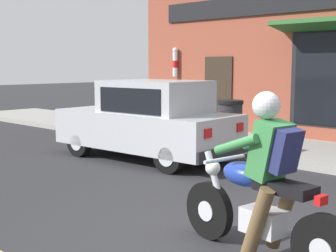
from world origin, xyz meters
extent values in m
plane|color=#2B2B2D|center=(0.00, 0.00, 0.00)|extent=(80.00, 80.00, 0.00)
cube|color=#9E9B93|center=(5.04, 3.00, 0.07)|extent=(2.60, 22.00, 0.14)
cube|color=#2D2319|center=(6.32, 4.72, 1.05)|extent=(0.04, 0.90, 2.10)
cylinder|color=white|center=(6.24, 6.22, 1.90)|extent=(0.14, 0.14, 0.70)
cylinder|color=red|center=(6.24, 6.22, 1.90)|extent=(0.15, 0.15, 0.20)
sphere|color=silver|center=(6.24, 6.22, 2.30)|extent=(0.16, 0.16, 0.16)
cylinder|color=black|center=(-0.03, 0.09, 0.31)|extent=(0.19, 0.63, 0.62)
cylinder|color=silver|center=(-0.03, 0.09, 0.31)|extent=(0.15, 0.23, 0.22)
cylinder|color=black|center=(-0.23, -1.30, 0.31)|extent=(0.19, 0.63, 0.62)
cylinder|color=silver|center=(-0.23, -1.30, 0.31)|extent=(0.15, 0.23, 0.22)
cube|color=silver|center=(-0.14, -0.65, 0.39)|extent=(0.34, 0.44, 0.24)
ellipsoid|color=#1E3899|center=(-0.10, -0.41, 0.80)|extent=(0.37, 0.56, 0.24)
cube|color=black|center=(-0.17, -0.88, 0.76)|extent=(0.34, 0.59, 0.10)
cylinder|color=silver|center=(-0.05, -0.01, 0.62)|extent=(0.12, 0.33, 0.68)
cylinder|color=silver|center=(-0.06, -0.13, 0.91)|extent=(0.56, 0.12, 0.04)
sphere|color=silver|center=(-0.04, 0.04, 0.79)|extent=(0.16, 0.16, 0.16)
cylinder|color=silver|center=(-0.04, -1.07, 0.29)|extent=(0.16, 0.56, 0.08)
cube|color=red|center=(-0.23, -1.25, 0.73)|extent=(0.13, 0.08, 0.08)
cylinder|color=brown|center=(-0.33, -0.70, 0.43)|extent=(0.19, 0.37, 0.71)
cylinder|color=brown|center=(0.03, -0.75, 0.43)|extent=(0.19, 0.37, 0.71)
cube|color=#387F42|center=(-0.15, -0.70, 1.08)|extent=(0.38, 0.37, 0.57)
cylinder|color=#387F42|center=(-0.31, -0.44, 1.12)|extent=(0.16, 0.53, 0.26)
cylinder|color=#387F42|center=(0.09, -0.50, 1.12)|extent=(0.16, 0.53, 0.26)
sphere|color=silver|center=(-0.14, -0.64, 1.49)|extent=(0.26, 0.26, 0.26)
cube|color=navy|center=(-0.17, -0.86, 1.10)|extent=(0.31, 0.28, 0.42)
cylinder|color=black|center=(1.81, 4.88, 0.30)|extent=(0.21, 0.61, 0.60)
cylinder|color=silver|center=(1.81, 4.88, 0.30)|extent=(0.22, 0.34, 0.33)
cylinder|color=black|center=(3.25, 4.95, 0.30)|extent=(0.21, 0.61, 0.60)
cylinder|color=silver|center=(3.25, 4.95, 0.30)|extent=(0.22, 0.34, 0.33)
cylinder|color=black|center=(1.93, 2.48, 0.30)|extent=(0.21, 0.61, 0.60)
cylinder|color=silver|center=(1.93, 2.48, 0.30)|extent=(0.22, 0.34, 0.33)
cylinder|color=black|center=(3.37, 2.56, 0.30)|extent=(0.21, 0.61, 0.60)
cylinder|color=silver|center=(3.37, 2.56, 0.30)|extent=(0.22, 0.34, 0.33)
cube|color=#B7BABF|center=(2.59, 3.72, 0.60)|extent=(1.83, 3.78, 0.70)
cube|color=#B7BABF|center=(2.61, 3.47, 1.24)|extent=(1.54, 1.97, 0.66)
cube|color=black|center=(2.56, 4.34, 1.19)|extent=(1.34, 0.42, 0.51)
cube|color=black|center=(1.88, 3.43, 1.22)|extent=(0.11, 1.52, 0.46)
cube|color=black|center=(3.33, 3.51, 1.22)|extent=(0.11, 1.52, 0.46)
cube|color=silver|center=(1.99, 5.55, 0.72)|extent=(0.24, 0.05, 0.14)
cube|color=red|center=(2.18, 1.84, 0.74)|extent=(0.20, 0.05, 0.16)
cube|color=silver|center=(3.00, 5.60, 0.72)|extent=(0.24, 0.05, 0.14)
cube|color=red|center=(3.20, 1.89, 0.74)|extent=(0.20, 0.05, 0.16)
cube|color=#28282B|center=(2.50, 5.55, 0.35)|extent=(1.61, 0.20, 0.20)
cube|color=#28282B|center=(2.69, 1.89, 0.35)|extent=(1.61, 0.20, 0.20)
cylinder|color=#2D2D33|center=(4.35, 2.93, 0.59)|extent=(0.52, 0.52, 0.90)
cylinder|color=black|center=(4.35, 2.93, 1.08)|extent=(0.56, 0.56, 0.08)
camera|label=1|loc=(-3.90, -2.89, 1.85)|focal=50.00mm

